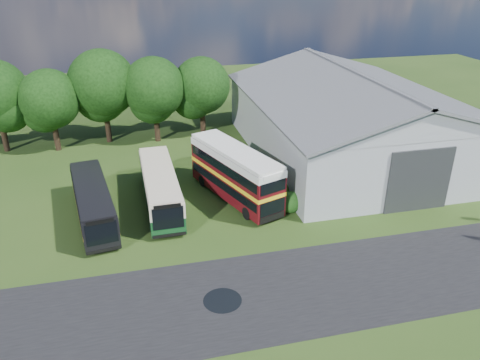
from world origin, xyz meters
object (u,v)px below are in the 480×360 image
object	(u,v)px
storage_shed	(350,112)
bus_green_single	(160,187)
bus_maroon_double	(235,174)
bus_dark_single	(93,202)

from	to	relation	value
storage_shed	bus_green_single	xyz separation A→B (m)	(-18.87, -6.74, -2.61)
bus_green_single	bus_maroon_double	xyz separation A→B (m)	(5.90, -0.17, 0.57)
bus_green_single	bus_dark_single	xyz separation A→B (m)	(-4.95, -1.13, -0.08)
bus_dark_single	bus_green_single	bearing A→B (deg)	4.23
bus_maroon_double	bus_dark_single	bearing A→B (deg)	165.15
storage_shed	bus_dark_single	bearing A→B (deg)	-161.72
bus_dark_single	storage_shed	bearing A→B (deg)	9.69
bus_dark_single	bus_maroon_double	bearing A→B (deg)	-3.53
storage_shed	bus_green_single	distance (m)	20.21
storage_shed	bus_dark_single	world-z (taller)	storage_shed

